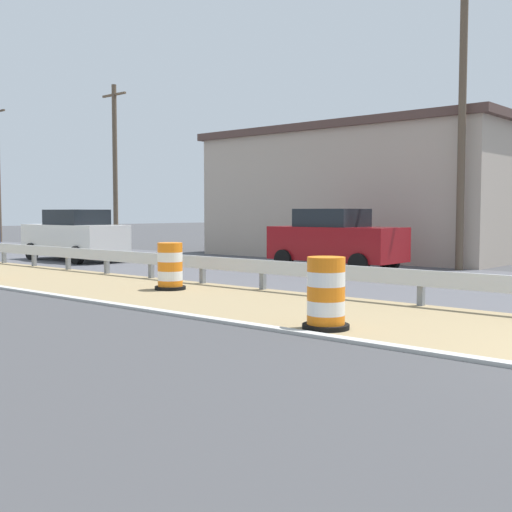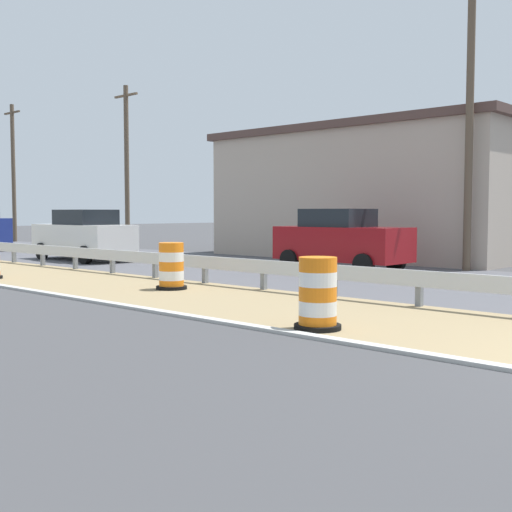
{
  "view_description": "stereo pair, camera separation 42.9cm",
  "coord_description": "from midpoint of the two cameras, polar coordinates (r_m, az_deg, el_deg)",
  "views": [
    {
      "loc": [
        -9.04,
        -0.82,
        1.83
      ],
      "look_at": [
        1.99,
        8.77,
        0.84
      ],
      "focal_mm": 45.92,
      "sensor_mm": 36.0,
      "label": 1
    },
    {
      "loc": [
        -8.75,
        -1.14,
        1.83
      ],
      "look_at": [
        1.99,
        8.77,
        0.84
      ],
      "focal_mm": 45.92,
      "sensor_mm": 36.0,
      "label": 2
    }
  ],
  "objects": [
    {
      "name": "utility_pole_mid",
      "position": [
        34.18,
        -10.84,
        7.87
      ],
      "size": [
        0.24,
        1.8,
        8.21
      ],
      "color": "brown",
      "rests_on": "ground"
    },
    {
      "name": "car_lead_near_lane",
      "position": [
        25.47,
        -14.32,
        1.79
      ],
      "size": [
        2.06,
        4.83,
        1.92
      ],
      "rotation": [
        0.0,
        0.0,
        1.54
      ],
      "color": "silver",
      "rests_on": "ground"
    },
    {
      "name": "traffic_barrel_nearest",
      "position": [
        10.26,
        6.59,
        -3.54
      ],
      "size": [
        0.74,
        0.74,
        1.13
      ],
      "color": "orange",
      "rests_on": "ground"
    },
    {
      "name": "car_mid_far_lane",
      "position": [
        20.58,
        8.02,
        1.41
      ],
      "size": [
        2.0,
        4.25,
        1.93
      ],
      "rotation": [
        0.0,
        0.0,
        -1.58
      ],
      "color": "maroon",
      "rests_on": "ground"
    },
    {
      "name": "utility_pole_far",
      "position": [
        43.11,
        -20.11,
        6.98
      ],
      "size": [
        0.24,
        1.8,
        8.39
      ],
      "color": "brown",
      "rests_on": "ground"
    },
    {
      "name": "roadside_shop_near",
      "position": [
        27.95,
        11.52,
        5.39
      ],
      "size": [
        8.17,
        12.82,
        5.21
      ],
      "color": "#AD9E8E",
      "rests_on": "ground"
    },
    {
      "name": "utility_pole_near",
      "position": [
        21.64,
        18.66,
        11.39
      ],
      "size": [
        0.24,
        1.8,
        9.16
      ],
      "color": "brown",
      "rests_on": "ground"
    },
    {
      "name": "traffic_barrel_close",
      "position": [
        15.57,
        -6.6,
        -1.06
      ],
      "size": [
        0.73,
        0.73,
        1.11
      ],
      "color": "orange",
      "rests_on": "ground"
    }
  ]
}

